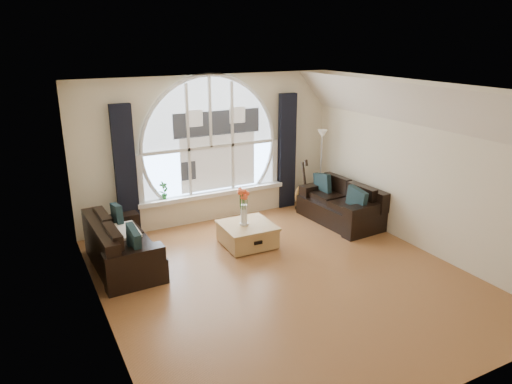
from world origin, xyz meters
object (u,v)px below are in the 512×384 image
(vase_flowers, at_px, (244,202))
(potted_plant, at_px, (164,190))
(coffee_chest, at_px, (247,233))
(sofa_right, at_px, (340,202))
(floor_lamp, at_px, (321,169))
(guitar, at_px, (302,185))
(sofa_left, at_px, (123,242))

(vase_flowers, relative_size, potted_plant, 2.14)
(coffee_chest, bearing_deg, vase_flowers, 165.67)
(sofa_right, bearing_deg, vase_flowers, 179.28)
(sofa_right, distance_m, potted_plant, 3.25)
(floor_lamp, distance_m, potted_plant, 3.15)
(floor_lamp, bearing_deg, potted_plant, 172.92)
(guitar, bearing_deg, sofa_left, -176.65)
(sofa_right, bearing_deg, sofa_left, 175.67)
(sofa_left, bearing_deg, coffee_chest, -6.70)
(sofa_left, relative_size, coffee_chest, 1.98)
(vase_flowers, bearing_deg, guitar, 29.27)
(vase_flowers, height_order, potted_plant, vase_flowers)
(sofa_left, xyz_separation_m, sofa_right, (4.02, -0.03, 0.00))
(vase_flowers, relative_size, guitar, 0.66)
(vase_flowers, height_order, floor_lamp, floor_lamp)
(sofa_left, xyz_separation_m, vase_flowers, (1.96, -0.14, 0.36))
(sofa_left, height_order, coffee_chest, sofa_left)
(vase_flowers, xyz_separation_m, floor_lamp, (2.20, 0.97, 0.04))
(coffee_chest, distance_m, guitar, 2.04)
(sofa_right, height_order, vase_flowers, vase_flowers)
(sofa_right, bearing_deg, coffee_chest, 179.78)
(potted_plant, bearing_deg, guitar, -7.46)
(coffee_chest, relative_size, vase_flowers, 1.20)
(guitar, xyz_separation_m, potted_plant, (-2.72, 0.36, 0.18))
(sofa_left, xyz_separation_m, coffee_chest, (2.01, -0.16, -0.19))
(sofa_left, relative_size, potted_plant, 5.09)
(sofa_left, relative_size, vase_flowers, 2.38)
(guitar, bearing_deg, floor_lamp, -14.12)
(potted_plant, bearing_deg, sofa_left, -130.22)
(potted_plant, bearing_deg, floor_lamp, -7.08)
(floor_lamp, xyz_separation_m, guitar, (-0.41, 0.03, -0.27))
(sofa_left, distance_m, guitar, 3.85)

